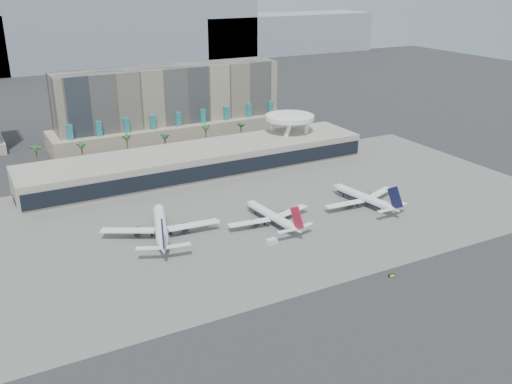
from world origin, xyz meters
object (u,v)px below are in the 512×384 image
airliner_centre (272,216)px  airliner_right (364,198)px  airliner_left (161,227)px  taxiway_sign (392,275)px  service_vehicle_b (271,241)px  service_vehicle_a (214,224)px

airliner_centre → airliner_right: airliner_right is taller
airliner_left → taxiway_sign: (55.63, -63.81, -3.45)m
airliner_left → airliner_centre: (41.91, -9.39, -0.65)m
airliner_left → taxiway_sign: bearing=-32.5°
airliner_right → service_vehicle_b: 54.14m
service_vehicle_a → airliner_left: bearing=-158.9°
airliner_centre → service_vehicle_a: (-20.97, 8.32, -2.18)m
airliner_centre → service_vehicle_b: airliner_centre is taller
airliner_right → service_vehicle_b: bearing=-173.8°
airliner_right → service_vehicle_a: airliner_right is taller
airliner_right → airliner_left: bearing=164.2°
service_vehicle_a → service_vehicle_b: service_vehicle_a is taller
airliner_left → service_vehicle_a: airliner_left is taller
airliner_centre → taxiway_sign: bearing=-81.3°
airliner_centre → service_vehicle_b: bearing=-125.4°
airliner_right → service_vehicle_a: 65.27m
airliner_left → service_vehicle_b: bearing=-20.3°
service_vehicle_b → airliner_centre: bearing=56.2°
airliner_centre → taxiway_sign: 56.19m
service_vehicle_a → taxiway_sign: bearing=-37.0°
service_vehicle_b → service_vehicle_a: bearing=113.4°
airliner_right → taxiway_sign: 60.68m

